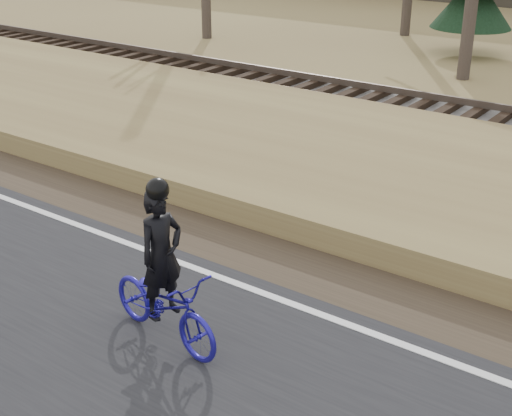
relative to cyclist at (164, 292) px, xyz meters
The scene contains 8 objects.
ground 1.57m from the cyclist, 110.16° to the left, with size 120.00×120.00×0.00m, color #94844B.
road 1.44m from the cyclist, 112.17° to the right, with size 120.00×6.00×0.06m, color black.
edge_line 1.71m from the cyclist, 107.68° to the left, with size 120.00×0.12×0.01m, color silver.
shoulder 2.65m from the cyclist, 100.87° to the left, with size 120.00×1.60×0.04m, color #473A2B.
embankment 5.56m from the cyclist, 95.00° to the left, with size 120.00×5.00×0.44m, color #94844B.
ballast 9.34m from the cyclist, 92.97° to the left, with size 120.00×3.00×0.45m, color slate.
railroad 9.33m from the cyclist, 92.97° to the left, with size 120.00×2.40×0.29m.
cyclist is the anchor object (origin of this frame).
Camera 1 is at (5.48, -6.44, 4.89)m, focal length 50.00 mm.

